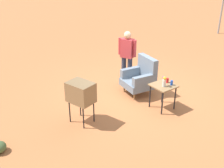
# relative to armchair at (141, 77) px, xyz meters

# --- Properties ---
(ground_plane) EXTENTS (60.00, 60.00, 0.00)m
(ground_plane) POSITION_rel_armchair_xyz_m (-0.11, -0.04, -0.50)
(ground_plane) COLOR #B76B3D
(armchair) EXTENTS (0.86, 0.86, 1.06)m
(armchair) POSITION_rel_armchair_xyz_m (0.00, 0.00, 0.00)
(armchair) COLOR #937047
(armchair) RESTS_ON ground
(side_table) EXTENTS (0.56, 0.56, 0.66)m
(side_table) POSITION_rel_armchair_xyz_m (0.99, -0.10, 0.06)
(side_table) COLOR black
(side_table) RESTS_ON ground
(tv_on_stand) EXTENTS (0.70, 0.60, 1.03)m
(tv_on_stand) POSITION_rel_armchair_xyz_m (0.36, -2.11, 0.28)
(tv_on_stand) COLOR black
(tv_on_stand) RESTS_ON ground
(person_standing) EXTENTS (0.52, 0.36, 1.64)m
(person_standing) POSITION_rel_armchair_xyz_m (-0.72, 0.06, 0.44)
(person_standing) COLOR #2D3347
(person_standing) RESTS_ON ground
(road_sign) EXTENTS (0.33, 0.33, 2.44)m
(road_sign) POSITION_rel_armchair_xyz_m (-2.67, 7.32, 0.88)
(road_sign) COLOR gray
(road_sign) RESTS_ON ground
(soda_can_red) EXTENTS (0.07, 0.07, 0.12)m
(soda_can_red) POSITION_rel_armchair_xyz_m (0.94, 0.08, 0.22)
(soda_can_red) COLOR red
(soda_can_red) RESTS_ON side_table
(soda_can_blue) EXTENTS (0.07, 0.07, 0.12)m
(soda_can_blue) POSITION_rel_armchair_xyz_m (1.10, 0.07, 0.22)
(soda_can_blue) COLOR blue
(soda_can_blue) RESTS_ON side_table
(flower_vase) EXTENTS (0.14, 0.10, 0.27)m
(flower_vase) POSITION_rel_armchair_xyz_m (1.05, -0.14, 0.31)
(flower_vase) COLOR silver
(flower_vase) RESTS_ON side_table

